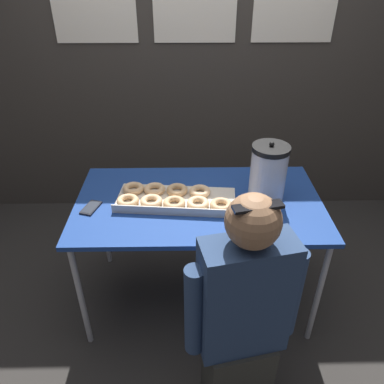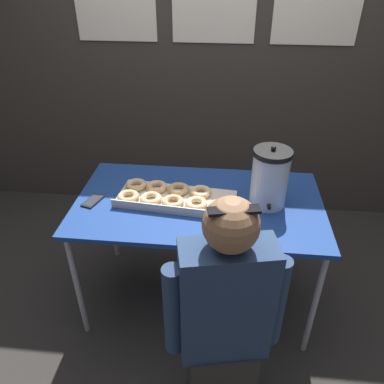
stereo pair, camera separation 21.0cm
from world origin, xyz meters
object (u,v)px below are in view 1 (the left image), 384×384
at_px(donut_box, 173,198).
at_px(person_seated, 242,318).
at_px(coffee_urn, 268,173).
at_px(cell_phone, 91,208).

xyz_separation_m(donut_box, person_seated, (0.32, -0.68, -0.19)).
bearing_deg(coffee_urn, donut_box, -176.89).
relative_size(coffee_urn, person_seated, 0.29).
bearing_deg(donut_box, coffee_urn, 8.44).
distance_m(donut_box, coffee_urn, 0.55).
height_order(coffee_urn, cell_phone, coffee_urn).
relative_size(donut_box, cell_phone, 4.65).
bearing_deg(donut_box, cell_phone, -167.32).
bearing_deg(cell_phone, person_seated, -21.15).
bearing_deg(donut_box, person_seated, -59.40).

